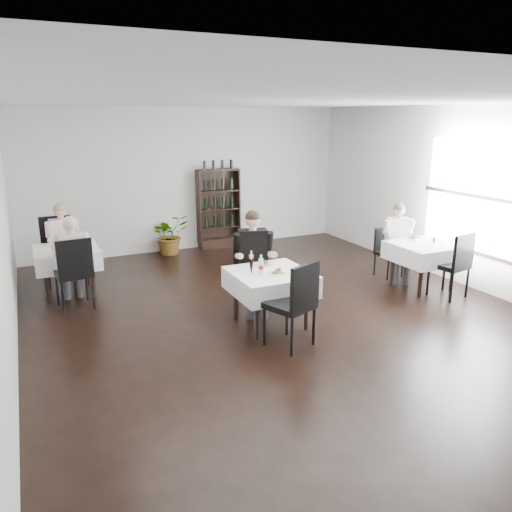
{
  "coord_description": "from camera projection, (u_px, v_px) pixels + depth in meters",
  "views": [
    {
      "loc": [
        -3.21,
        -5.76,
        2.8
      ],
      "look_at": [
        -0.42,
        0.2,
        0.95
      ],
      "focal_mm": 35.0,
      "sensor_mm": 36.0,
      "label": 1
    }
  ],
  "objects": [
    {
      "name": "plate_far",
      "position": [
        264.0,
        265.0,
        7.02
      ],
      "size": [
        0.29,
        0.29,
        0.07
      ],
      "color": "white",
      "rests_on": "main_table"
    },
    {
      "name": "left_chair_far",
      "position": [
        58.0,
        246.0,
        8.55
      ],
      "size": [
        0.55,
        0.55,
        1.16
      ],
      "color": "black",
      "rests_on": "ground"
    },
    {
      "name": "main_table",
      "position": [
        270.0,
        282.0,
        6.8
      ],
      "size": [
        1.03,
        1.03,
        0.77
      ],
      "color": "black",
      "rests_on": "ground"
    },
    {
      "name": "right_table",
      "position": [
        423.0,
        252.0,
        8.28
      ],
      "size": [
        0.98,
        0.98,
        0.77
      ],
      "color": "black",
      "rests_on": "ground"
    },
    {
      "name": "diner_left_near",
      "position": [
        72.0,
        253.0,
        7.52
      ],
      "size": [
        0.54,
        0.54,
        1.39
      ],
      "color": "#393A40",
      "rests_on": "ground"
    },
    {
      "name": "potted_tree",
      "position": [
        170.0,
        234.0,
        10.42
      ],
      "size": [
        0.88,
        0.81,
        0.84
      ],
      "primitive_type": "imported",
      "rotation": [
        0.0,
        0.0,
        0.22
      ],
      "color": "#26531C",
      "rests_on": "ground"
    },
    {
      "name": "diner_left_far",
      "position": [
        63.0,
        238.0,
        8.41
      ],
      "size": [
        0.54,
        0.54,
        1.41
      ],
      "color": "#393A40",
      "rests_on": "ground"
    },
    {
      "name": "right_chair_near",
      "position": [
        455.0,
        261.0,
        7.82
      ],
      "size": [
        0.57,
        0.57,
        1.07
      ],
      "color": "black",
      "rests_on": "ground"
    },
    {
      "name": "window_right",
      "position": [
        478.0,
        199.0,
        8.1
      ],
      "size": [
        0.06,
        2.3,
        1.85
      ],
      "color": "white",
      "rests_on": "room_shell"
    },
    {
      "name": "napkin_cutlery",
      "position": [
        302.0,
        273.0,
        6.69
      ],
      "size": [
        0.21,
        0.2,
        0.02
      ],
      "color": "black",
      "rests_on": "main_table"
    },
    {
      "name": "diner_main",
      "position": [
        254.0,
        254.0,
        7.22
      ],
      "size": [
        0.63,
        0.67,
        1.51
      ],
      "color": "#393A40",
      "rests_on": "ground"
    },
    {
      "name": "main_chair_far",
      "position": [
        251.0,
        268.0,
        7.38
      ],
      "size": [
        0.66,
        0.66,
        1.12
      ],
      "color": "black",
      "rests_on": "ground"
    },
    {
      "name": "pilsner_dark",
      "position": [
        251.0,
        267.0,
        6.55
      ],
      "size": [
        0.07,
        0.07,
        0.29
      ],
      "color": "black",
      "rests_on": "main_table"
    },
    {
      "name": "coke_bottle",
      "position": [
        261.0,
        266.0,
        6.65
      ],
      "size": [
        0.07,
        0.07,
        0.26
      ],
      "color": "silver",
      "rests_on": "main_table"
    },
    {
      "name": "right_chair_far",
      "position": [
        387.0,
        249.0,
        9.0
      ],
      "size": [
        0.42,
        0.43,
        0.87
      ],
      "color": "black",
      "rests_on": "ground"
    },
    {
      "name": "plate_near",
      "position": [
        277.0,
        273.0,
        6.67
      ],
      "size": [
        0.25,
        0.25,
        0.07
      ],
      "color": "white",
      "rests_on": "main_table"
    },
    {
      "name": "left_table",
      "position": [
        67.0,
        257.0,
        8.0
      ],
      "size": [
        0.98,
        0.98,
        0.77
      ],
      "color": "black",
      "rests_on": "ground"
    },
    {
      "name": "pilsner_lager",
      "position": [
        251.0,
        263.0,
        6.72
      ],
      "size": [
        0.07,
        0.07,
        0.3
      ],
      "color": "#C38832",
      "rests_on": "main_table"
    },
    {
      "name": "wine_shelf",
      "position": [
        219.0,
        209.0,
        10.87
      ],
      "size": [
        0.9,
        0.28,
        1.75
      ],
      "color": "black",
      "rests_on": "ground"
    },
    {
      "name": "diner_right_far",
      "position": [
        399.0,
        236.0,
        8.66
      ],
      "size": [
        0.6,
        0.64,
        1.37
      ],
      "color": "#393A40",
      "rests_on": "ground"
    },
    {
      "name": "main_chair_near",
      "position": [
        296.0,
        300.0,
        6.11
      ],
      "size": [
        0.66,
        0.66,
        1.11
      ],
      "color": "black",
      "rests_on": "ground"
    },
    {
      "name": "pepper_mill",
      "position": [
        434.0,
        240.0,
        8.32
      ],
      "size": [
        0.04,
        0.04,
        0.09
      ],
      "primitive_type": "cylinder",
      "rotation": [
        0.0,
        0.0,
        -0.13
      ],
      "color": "black",
      "rests_on": "right_table"
    },
    {
      "name": "room_shell",
      "position": [
        291.0,
        217.0,
        6.68
      ],
      "size": [
        9.0,
        9.0,
        9.0
      ],
      "color": "black",
      "rests_on": "ground"
    },
    {
      "name": "left_chair_near",
      "position": [
        74.0,
        269.0,
        7.36
      ],
      "size": [
        0.55,
        0.56,
        1.1
      ],
      "color": "black",
      "rests_on": "ground"
    }
  ]
}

